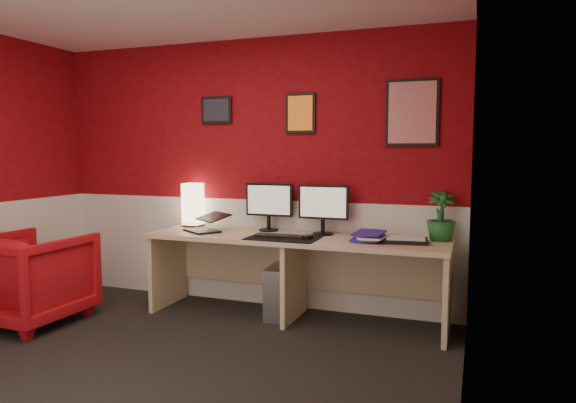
# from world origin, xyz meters

# --- Properties ---
(ground) EXTENTS (4.00, 3.50, 0.01)m
(ground) POSITION_xyz_m (0.00, 0.00, 0.00)
(ground) COLOR black
(ground) RESTS_ON ground
(wall_back) EXTENTS (4.00, 0.01, 2.50)m
(wall_back) POSITION_xyz_m (0.00, 1.75, 1.25)
(wall_back) COLOR maroon
(wall_back) RESTS_ON ground
(wall_right) EXTENTS (0.01, 3.50, 2.50)m
(wall_right) POSITION_xyz_m (2.00, 0.00, 1.25)
(wall_right) COLOR maroon
(wall_right) RESTS_ON ground
(wainscot_back) EXTENTS (4.00, 0.01, 1.00)m
(wainscot_back) POSITION_xyz_m (0.00, 1.75, 0.50)
(wainscot_back) COLOR silver
(wainscot_back) RESTS_ON ground
(wainscot_right) EXTENTS (0.01, 3.50, 1.00)m
(wainscot_right) POSITION_xyz_m (2.00, 0.00, 0.50)
(wainscot_right) COLOR silver
(wainscot_right) RESTS_ON ground
(desk) EXTENTS (2.60, 0.65, 0.73)m
(desk) POSITION_xyz_m (0.58, 1.41, 0.36)
(desk) COLOR #D0B485
(desk) RESTS_ON ground
(shoji_lamp) EXTENTS (0.16, 0.16, 0.40)m
(shoji_lamp) POSITION_xyz_m (-0.54, 1.62, 0.93)
(shoji_lamp) COLOR #FFE5B2
(shoji_lamp) RESTS_ON desk
(laptop) EXTENTS (0.40, 0.38, 0.22)m
(laptop) POSITION_xyz_m (-0.29, 1.36, 0.84)
(laptop) COLOR black
(laptop) RESTS_ON desk
(monitor_left) EXTENTS (0.45, 0.06, 0.58)m
(monitor_left) POSITION_xyz_m (0.26, 1.62, 1.02)
(monitor_left) COLOR black
(monitor_left) RESTS_ON desk
(monitor_right) EXTENTS (0.45, 0.06, 0.58)m
(monitor_right) POSITION_xyz_m (0.79, 1.58, 1.02)
(monitor_right) COLOR black
(monitor_right) RESTS_ON desk
(desk_mat) EXTENTS (0.60, 0.38, 0.01)m
(desk_mat) POSITION_xyz_m (0.53, 1.28, 0.73)
(desk_mat) COLOR black
(desk_mat) RESTS_ON desk
(keyboard) EXTENTS (0.42, 0.15, 0.02)m
(keyboard) POSITION_xyz_m (0.50, 1.30, 0.74)
(keyboard) COLOR black
(keyboard) RESTS_ON desk_mat
(mouse) EXTENTS (0.07, 0.11, 0.03)m
(mouse) POSITION_xyz_m (0.74, 1.29, 0.75)
(mouse) COLOR black
(mouse) RESTS_ON desk_mat
(book_bottom) EXTENTS (0.23, 0.31, 0.03)m
(book_bottom) POSITION_xyz_m (1.10, 1.41, 0.74)
(book_bottom) COLOR #33229B
(book_bottom) RESTS_ON desk
(book_middle) EXTENTS (0.23, 0.29, 0.02)m
(book_middle) POSITION_xyz_m (1.18, 1.37, 0.77)
(book_middle) COLOR silver
(book_middle) RESTS_ON book_bottom
(book_top) EXTENTS (0.24, 0.32, 0.03)m
(book_top) POSITION_xyz_m (1.12, 1.39, 0.79)
(book_top) COLOR #33229B
(book_top) RESTS_ON book_middle
(zen_tray) EXTENTS (0.38, 0.29, 0.03)m
(zen_tray) POSITION_xyz_m (1.52, 1.43, 0.74)
(zen_tray) COLOR black
(zen_tray) RESTS_ON desk
(potted_plant) EXTENTS (0.26, 0.26, 0.41)m
(potted_plant) POSITION_xyz_m (1.78, 1.62, 0.93)
(potted_plant) COLOR #19591E
(potted_plant) RESTS_ON desk
(pc_tower) EXTENTS (0.24, 0.47, 0.45)m
(pc_tower) POSITION_xyz_m (0.44, 1.45, 0.23)
(pc_tower) COLOR #99999E
(pc_tower) RESTS_ON ground
(armchair) EXTENTS (0.85, 0.87, 0.77)m
(armchair) POSITION_xyz_m (-1.50, 0.56, 0.38)
(armchair) COLOR #AA1319
(armchair) RESTS_ON ground
(art_left) EXTENTS (0.32, 0.02, 0.26)m
(art_left) POSITION_xyz_m (-0.32, 1.74, 1.85)
(art_left) COLOR black
(art_left) RESTS_ON wall_back
(art_center) EXTENTS (0.28, 0.02, 0.36)m
(art_center) POSITION_xyz_m (0.53, 1.74, 1.80)
(art_center) COLOR orange
(art_center) RESTS_ON wall_back
(art_right) EXTENTS (0.44, 0.02, 0.56)m
(art_right) POSITION_xyz_m (1.51, 1.74, 1.78)
(art_right) COLOR red
(art_right) RESTS_ON wall_back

